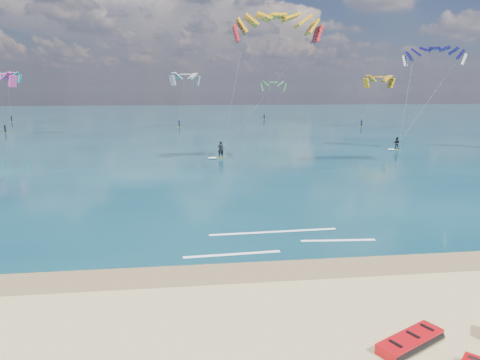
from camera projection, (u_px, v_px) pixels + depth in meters
name	position (u px, v px, depth m)	size (l,w,h in m)	color
ground	(208.00, 153.00, 55.17)	(320.00, 320.00, 0.00)	tan
wet_sand_strip	(246.00, 271.00, 19.25)	(320.00, 2.40, 0.01)	brown
sea	(197.00, 119.00, 117.31)	(320.00, 200.00, 0.04)	#0A2D3A
packed_kite_left	(410.00, 346.00, 13.67)	(2.73, 1.10, 0.40)	#B7090F
kitesurfer_main	(248.00, 84.00, 45.77)	(12.74, 8.71, 16.82)	#92C617
kitesurfer_far	(418.00, 90.00, 55.04)	(9.21, 5.63, 14.51)	#CDD01F
shoreline_foam	(278.00, 240.00, 23.13)	(10.35, 3.61, 0.01)	white
distant_kites	(169.00, 102.00, 91.72)	(86.71, 30.94, 11.62)	#338E41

